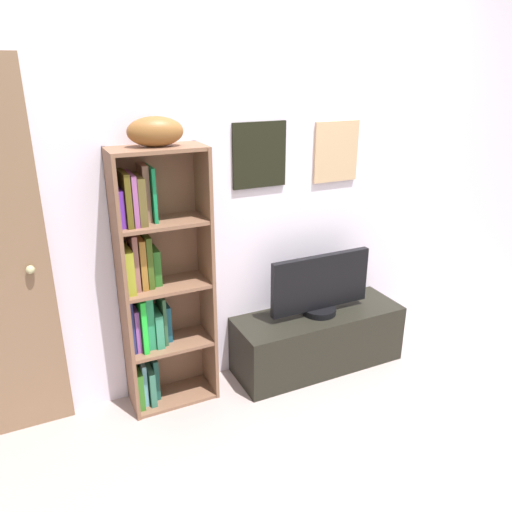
# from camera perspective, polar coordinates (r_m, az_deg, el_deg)

# --- Properties ---
(ground) EXTENTS (5.20, 5.20, 0.04)m
(ground) POSITION_cam_1_polar(r_m,az_deg,el_deg) (2.82, 12.78, -22.69)
(ground) COLOR gray
(back_wall) EXTENTS (4.80, 0.08, 2.40)m
(back_wall) POSITION_cam_1_polar(r_m,az_deg,el_deg) (3.08, 1.70, 7.83)
(back_wall) COLOR silver
(back_wall) RESTS_ON ground
(bookshelf) EXTENTS (0.50, 0.26, 1.52)m
(bookshelf) POSITION_cam_1_polar(r_m,az_deg,el_deg) (2.84, -11.62, -3.28)
(bookshelf) COLOR brown
(bookshelf) RESTS_ON ground
(football) EXTENTS (0.30, 0.19, 0.15)m
(football) POSITION_cam_1_polar(r_m,az_deg,el_deg) (2.61, -11.48, 13.80)
(football) COLOR brown
(football) RESTS_ON bookshelf
(tv_stand) EXTENTS (1.13, 0.39, 0.39)m
(tv_stand) POSITION_cam_1_polar(r_m,az_deg,el_deg) (3.39, 7.11, -9.43)
(tv_stand) COLOR black
(tv_stand) RESTS_ON ground
(television) EXTENTS (0.69, 0.22, 0.40)m
(television) POSITION_cam_1_polar(r_m,az_deg,el_deg) (3.21, 7.41, -3.39)
(television) COLOR black
(television) RESTS_ON tv_stand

